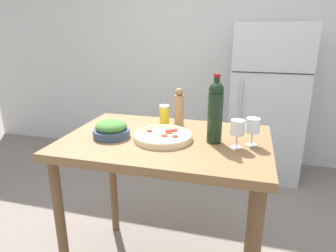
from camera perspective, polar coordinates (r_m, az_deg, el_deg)
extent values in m
cube|color=silver|center=(3.66, 8.68, 13.81)|extent=(6.40, 0.06, 2.60)
cube|color=#B7BCC1|center=(3.35, 18.24, 4.23)|extent=(0.74, 0.62, 1.62)
cube|color=black|center=(2.98, 19.13, 9.52)|extent=(0.73, 0.01, 0.01)
cylinder|color=#B2B2B7|center=(3.05, 13.46, 1.77)|extent=(0.02, 0.02, 0.73)
cube|color=brown|center=(1.72, -0.35, -3.05)|extent=(1.16, 0.79, 0.05)
cylinder|color=brown|center=(1.89, -19.59, -18.68)|extent=(0.06, 0.06, 0.91)
cylinder|color=brown|center=(2.38, -10.44, -9.84)|extent=(0.06, 0.06, 0.91)
cylinder|color=brown|center=(2.18, 15.85, -13.01)|extent=(0.06, 0.06, 0.91)
cylinder|color=black|center=(1.63, 8.94, 1.51)|extent=(0.08, 0.08, 0.28)
sphere|color=black|center=(1.59, 9.21, 6.91)|extent=(0.08, 0.08, 0.08)
cylinder|color=black|center=(1.59, 9.27, 8.04)|extent=(0.03, 0.03, 0.06)
cylinder|color=maroon|center=(1.58, 9.34, 9.47)|extent=(0.03, 0.03, 0.02)
cylinder|color=silver|center=(1.62, 12.87, -3.96)|extent=(0.06, 0.06, 0.00)
cylinder|color=silver|center=(1.60, 12.96, -2.74)|extent=(0.01, 0.01, 0.07)
cylinder|color=white|center=(1.58, 13.14, -0.25)|extent=(0.07, 0.07, 0.08)
cylinder|color=maroon|center=(1.59, 13.08, -1.03)|extent=(0.06, 0.06, 0.03)
cylinder|color=silver|center=(1.67, 15.55, -3.48)|extent=(0.06, 0.06, 0.00)
cylinder|color=silver|center=(1.65, 15.66, -2.30)|extent=(0.01, 0.01, 0.07)
cylinder|color=white|center=(1.63, 15.87, 0.12)|extent=(0.07, 0.07, 0.08)
cylinder|color=maroon|center=(1.64, 15.77, -1.04)|extent=(0.06, 0.06, 0.01)
cylinder|color=#AD7F51|center=(1.89, 2.12, 2.86)|extent=(0.06, 0.06, 0.20)
sphere|color=#936C45|center=(1.86, 2.17, 6.48)|extent=(0.05, 0.05, 0.05)
cylinder|color=#384C6B|center=(1.75, -10.71, -1.31)|extent=(0.21, 0.21, 0.05)
ellipsoid|color=#478438|center=(1.74, -10.79, 0.00)|extent=(0.18, 0.18, 0.07)
cylinder|color=beige|center=(1.68, -0.98, -2.19)|extent=(0.33, 0.33, 0.03)
torus|color=beige|center=(1.68, -0.98, -1.71)|extent=(0.33, 0.33, 0.02)
cylinder|color=#B41C14|center=(1.65, 1.37, -2.00)|extent=(0.03, 0.03, 0.01)
cylinder|color=#B31513|center=(1.74, 0.10, -0.95)|extent=(0.04, 0.04, 0.01)
cylinder|color=#B62814|center=(1.72, 0.19, -1.25)|extent=(0.04, 0.04, 0.01)
cylinder|color=red|center=(1.67, -0.84, -1.82)|extent=(0.04, 0.04, 0.01)
cylinder|color=red|center=(1.74, -3.56, -0.96)|extent=(0.04, 0.04, 0.01)
cylinder|color=red|center=(1.75, 1.17, -0.82)|extent=(0.04, 0.04, 0.01)
cylinder|color=yellow|center=(1.92, -0.69, 1.90)|extent=(0.06, 0.06, 0.12)
cylinder|color=white|center=(1.91, -0.70, 3.80)|extent=(0.06, 0.06, 0.01)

